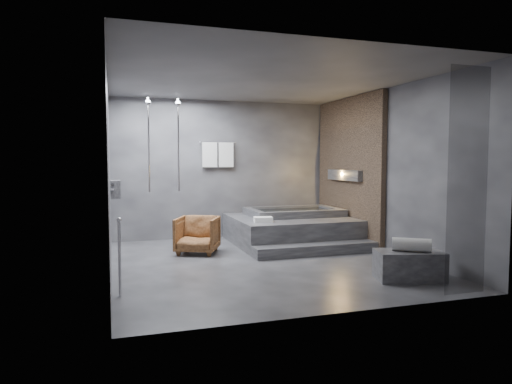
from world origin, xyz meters
name	(u,v)px	position (x,y,z in m)	size (l,w,h in m)	color
room	(281,151)	(0.40, 0.24, 1.73)	(5.00, 5.04, 2.82)	#2B2B2D
tub_deck	(290,230)	(1.05, 1.45, 0.25)	(2.20, 2.00, 0.50)	#303032
tub_step	(316,249)	(1.05, 0.27, 0.09)	(2.20, 0.36, 0.18)	#303032
concrete_bench	(409,265)	(1.53, -1.59, 0.19)	(0.86, 0.47, 0.39)	#323234
driftwood_chair	(197,235)	(-0.84, 0.99, 0.32)	(0.68, 0.70, 0.63)	#442411
rolled_towel	(411,245)	(1.54, -1.62, 0.48)	(0.18, 0.18, 0.49)	silver
deck_towel	(263,219)	(0.33, 0.94, 0.54)	(0.32, 0.24, 0.09)	white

